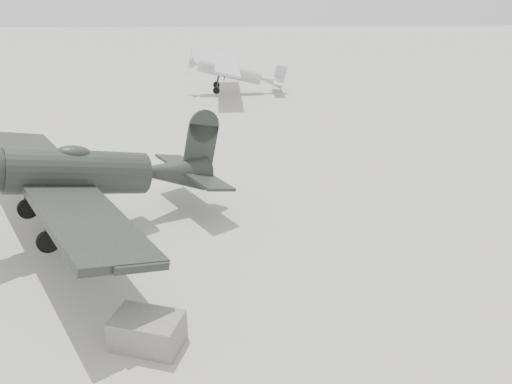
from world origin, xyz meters
TOP-DOWN VIEW (x-y plane):
  - ground at (0.00, 0.00)m, footprint 160.00×160.00m
  - lowwing_monoplane at (-4.31, 3.75)m, footprint 10.30×11.92m
  - highwing_monoplane at (0.45, 25.99)m, footprint 7.32×10.27m
  - equipment_block at (-1.59, -2.37)m, footprint 1.88×1.47m

SIDE VIEW (x-z plane):
  - ground at x=0.00m, z-range 0.00..0.00m
  - equipment_block at x=-1.59m, z-range 0.00..0.83m
  - highwing_monoplane at x=0.45m, z-range 0.37..3.30m
  - lowwing_monoplane at x=-4.31m, z-range 0.12..4.26m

